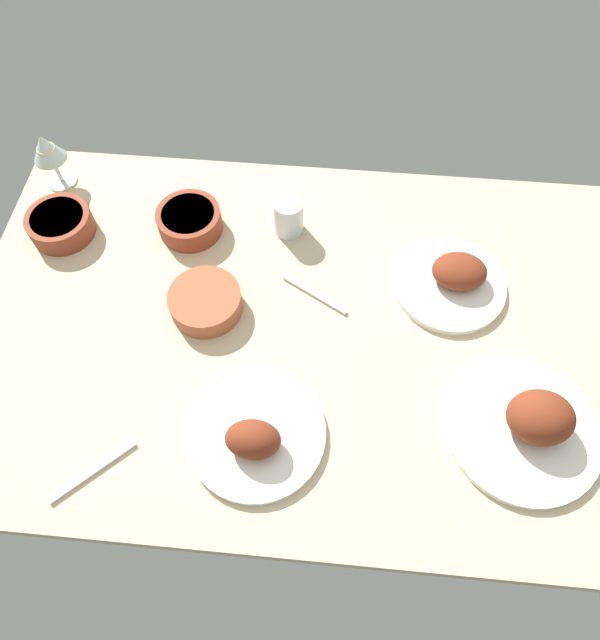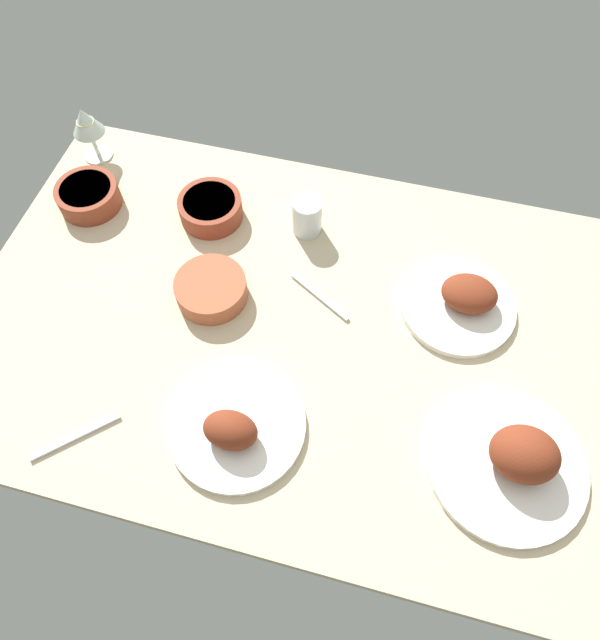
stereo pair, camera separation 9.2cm
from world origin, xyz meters
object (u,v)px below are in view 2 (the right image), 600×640
bowl_onions (211,289)px  wine_glass (86,124)px  plate_near_viewer (514,459)px  bowl_pasta (210,208)px  fork_loose (76,437)px  plate_center_main (462,301)px  bowl_soup (88,195)px  plate_far_side (235,426)px  water_tumbler (307,216)px  spoon_loose (320,297)px

bowl_onions → wine_glass: bearing=141.9°
bowl_onions → plate_near_viewer: bearing=-18.1°
bowl_pasta → fork_loose: size_ratio=0.84×
bowl_pasta → bowl_onions: size_ratio=0.96×
plate_center_main → plate_near_viewer: (12.35, -31.44, 0.86)cm
plate_center_main → bowl_soup: bearing=175.6°
plate_near_viewer → fork_loose: bearing=-169.0°
bowl_soup → bowl_onions: bowl_soup is taller
plate_far_side → bowl_soup: plate_far_side is taller
wine_glass → water_tumbler: wine_glass is taller
fork_loose → spoon_loose: bearing=-175.1°
plate_near_viewer → spoon_loose: plate_near_viewer is taller
plate_center_main → water_tumbler: water_tumbler is taller
bowl_soup → bowl_pasta: bearing=7.0°
plate_near_viewer → plate_center_main: bearing=111.4°
bowl_soup → water_tumbler: size_ratio=1.61×
bowl_soup → bowl_pasta: size_ratio=0.99×
bowl_onions → wine_glass: size_ratio=1.08×
bowl_soup → fork_loose: bearing=-67.7°
plate_near_viewer → wine_glass: bearing=153.1°
plate_far_side → plate_center_main: bearing=45.1°
plate_near_viewer → plate_far_side: plate_near_viewer is taller
plate_near_viewer → bowl_soup: size_ratio=2.01×
bowl_pasta → bowl_onions: (7.32, -20.87, -0.24)cm
bowl_soup → water_tumbler: bearing=6.1°
plate_center_main → spoon_loose: (-29.22, -5.31, -1.90)cm
plate_far_side → spoon_loose: size_ratio=1.61×
wine_glass → plate_near_viewer: bearing=-26.9°
plate_near_viewer → fork_loose: (-78.18, -15.17, -2.76)cm
plate_center_main → spoon_loose: size_ratio=1.49×
bowl_pasta → spoon_loose: bowl_pasta is taller
spoon_loose → bowl_soup: bearing=-161.8°
plate_far_side → bowl_pasta: size_ratio=1.79×
bowl_soup → bowl_onions: (36.15, -17.31, -0.22)cm
bowl_soup → bowl_onions: bearing=-25.6°
plate_far_side → wine_glass: wine_glass is taller
fork_loose → bowl_onions: bearing=-155.1°
bowl_soup → spoon_loose: (58.48, -12.13, -2.52)cm
plate_center_main → fork_loose: size_ratio=1.39×
plate_far_side → wine_glass: bearing=132.8°
bowl_soup → spoon_loose: bearing=-11.7°
plate_far_side → water_tumbler: 50.07cm
plate_far_side → spoon_loose: plate_far_side is taller
plate_near_viewer → bowl_soup: 107.11cm
bowl_soup → water_tumbler: water_tumbler is taller
bowl_soup → wine_glass: (-5.21, 15.18, 7.00)cm
bowl_onions → spoon_loose: bowl_onions is taller
bowl_onions → water_tumbler: water_tumbler is taller
plate_center_main → fork_loose: 80.69cm
plate_far_side → bowl_pasta: (-21.28, 48.11, 0.82)cm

